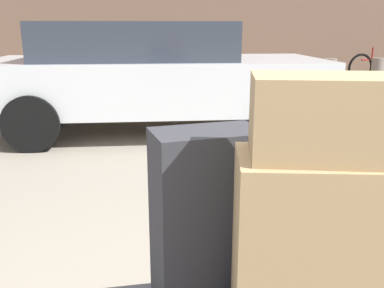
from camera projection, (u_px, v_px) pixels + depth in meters
name	position (u px, v px, depth m)	size (l,w,h in m)	color
suitcase_tan_front_left	(310.00, 276.00, 1.17)	(0.42, 0.27, 0.70)	#9E7F56
suitcase_charcoal_rear_left	(207.00, 228.00, 1.45)	(0.36, 0.21, 0.69)	#2D2D33
suitcase_olive_rear_right	(325.00, 273.00, 1.58)	(0.50, 0.44, 0.25)	#4C5128
duffel_bag_tan_topmost_pile	(324.00, 117.00, 1.05)	(0.36, 0.23, 0.21)	#9E7F56
parked_car	(152.00, 74.00, 5.54)	(4.44, 2.21, 1.42)	silver
bicycle_leaning	(378.00, 67.00, 10.83)	(1.76, 0.25, 0.96)	black
bollard_kerb_near	(274.00, 76.00, 9.00)	(0.27, 0.27, 0.70)	#72665B
bollard_kerb_mid	(329.00, 75.00, 9.22)	(0.27, 0.27, 0.70)	#72665B
bollard_kerb_far	(377.00, 74.00, 9.42)	(0.27, 0.27, 0.70)	#72665B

